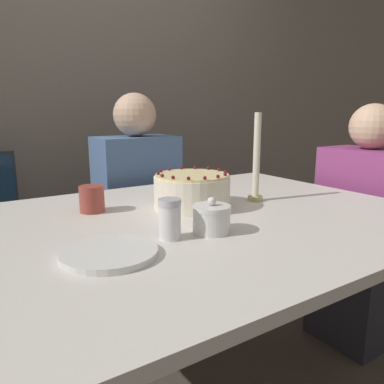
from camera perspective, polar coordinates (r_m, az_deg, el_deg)
The scene contains 10 objects.
wall_behind at distance 2.45m, azimuth -18.93°, elevation 16.03°, with size 8.00×0.05×2.60m.
dining_table at distance 1.23m, azimuth 0.07°, elevation -8.40°, with size 1.56×1.12×0.78m.
cake at distance 1.30m, azimuth -0.00°, elevation 0.17°, with size 0.27×0.27×0.13m.
sugar_bowl at distance 1.04m, azimuth 2.98°, elevation -4.08°, with size 0.11×0.11×0.10m.
sugar_shaker at distance 0.98m, azimuth -3.40°, elevation -4.10°, with size 0.06×0.06×0.11m.
plate_stack at distance 0.90m, azimuth -12.51°, elevation -9.06°, with size 0.23×0.23×0.02m.
candle at distance 1.41m, azimuth 9.77°, elevation 4.10°, with size 0.06×0.06×0.33m.
cup at distance 1.29m, azimuth -15.02°, elevation -1.02°, with size 0.08×0.08×0.09m.
person_man_blue_shirt at distance 1.98m, azimuth -8.20°, elevation -5.19°, with size 0.40×0.34×1.20m.
person_woman_floral at distance 1.98m, azimuth 24.37°, elevation -7.02°, with size 0.34×0.40×1.15m.
Camera 1 is at (-0.63, -0.96, 1.11)m, focal length 35.00 mm.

